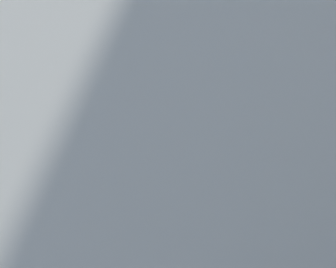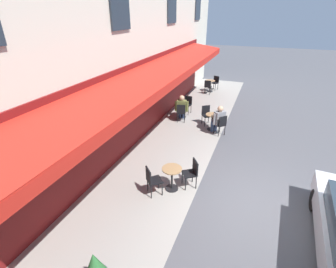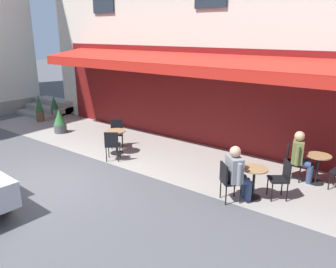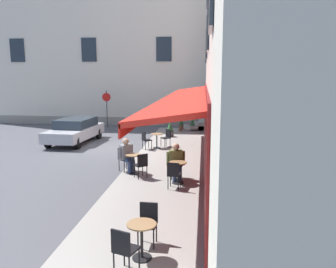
{
  "view_description": "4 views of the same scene",
  "coord_description": "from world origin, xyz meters",
  "px_view_note": "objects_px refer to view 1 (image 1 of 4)",
  "views": [
    {
      "loc": [
        6.96,
        -11.67,
        4.74
      ],
      "look_at": [
        -3.35,
        -3.4,
        1.13
      ],
      "focal_mm": 41.25,
      "sensor_mm": 36.0,
      "label": 1
    },
    {
      "loc": [
        5.87,
        -0.46,
        4.94
      ],
      "look_at": [
        -1.22,
        -3.19,
        1.14
      ],
      "focal_mm": 26.65,
      "sensor_mm": 36.0,
      "label": 2
    },
    {
      "loc": [
        -7.09,
        4.38,
        3.67
      ],
      "look_at": [
        -1.95,
        -2.46,
        1.04
      ],
      "focal_mm": 35.69,
      "sensor_mm": 36.0,
      "label": 3
    },
    {
      "loc": [
        -16.55,
        -4.87,
        3.65
      ],
      "look_at": [
        -1.15,
        -3.25,
        0.97
      ],
      "focal_mm": 36.16,
      "sensor_mm": 36.0,
      "label": 4
    }
  ],
  "objects_px": {
    "cafe_table_far_end": "(122,142)",
    "cafe_chair_black_by_window": "(115,136)",
    "cafe_table_near_entrance": "(171,139)",
    "seated_patron_in_olive": "(130,138)",
    "cafe_chair_black_near_door": "(262,165)",
    "cafe_chair_black_back_row": "(187,138)",
    "cafe_chair_black_corner_left": "(156,137)",
    "cafe_chair_black_facing_street": "(80,120)",
    "cafe_table_streetside": "(261,173)",
    "cafe_table_mid_terrace": "(75,118)",
    "cafe_chair_black_under_awning": "(134,143)",
    "seated_companion_in_grey": "(182,134)",
    "cafe_chair_black_corner_right": "(263,179)",
    "cafe_chair_black_kerbside": "(74,115)"
  },
  "relations": [
    {
      "from": "cafe_table_far_end",
      "to": "cafe_chair_black_by_window",
      "type": "relative_size",
      "value": 0.82
    },
    {
      "from": "cafe_table_near_entrance",
      "to": "seated_patron_in_olive",
      "type": "relative_size",
      "value": 0.57
    },
    {
      "from": "cafe_table_near_entrance",
      "to": "cafe_chair_black_near_door",
      "type": "relative_size",
      "value": 0.82
    },
    {
      "from": "cafe_table_near_entrance",
      "to": "cafe_chair_black_back_row",
      "type": "distance_m",
      "value": 0.63
    },
    {
      "from": "cafe_chair_black_corner_left",
      "to": "seated_patron_in_olive",
      "type": "relative_size",
      "value": 0.7
    },
    {
      "from": "seated_patron_in_olive",
      "to": "cafe_chair_black_facing_street",
      "type": "bearing_deg",
      "value": 177.16
    },
    {
      "from": "cafe_chair_black_corner_left",
      "to": "cafe_chair_black_near_door",
      "type": "relative_size",
      "value": 1.0
    },
    {
      "from": "cafe_table_streetside",
      "to": "cafe_table_far_end",
      "type": "bearing_deg",
      "value": -164.94
    },
    {
      "from": "cafe_chair_black_back_row",
      "to": "cafe_chair_black_facing_street",
      "type": "distance_m",
      "value": 5.93
    },
    {
      "from": "cafe_table_streetside",
      "to": "cafe_table_mid_terrace",
      "type": "bearing_deg",
      "value": -173.77
    },
    {
      "from": "cafe_chair_black_under_awning",
      "to": "seated_companion_in_grey",
      "type": "height_order",
      "value": "seated_companion_in_grey"
    },
    {
      "from": "cafe_chair_black_corner_right",
      "to": "cafe_table_far_end",
      "type": "distance_m",
      "value": 6.08
    },
    {
      "from": "seated_patron_in_olive",
      "to": "cafe_table_far_end",
      "type": "bearing_deg",
      "value": -166.28
    },
    {
      "from": "cafe_table_streetside",
      "to": "cafe_chair_black_under_awning",
      "type": "height_order",
      "value": "cafe_chair_black_under_awning"
    },
    {
      "from": "cafe_chair_black_back_row",
      "to": "cafe_chair_black_corner_left",
      "type": "height_order",
      "value": "same"
    },
    {
      "from": "seated_companion_in_grey",
      "to": "cafe_chair_black_near_door",
      "type": "bearing_deg",
      "value": -0.38
    },
    {
      "from": "cafe_chair_black_back_row",
      "to": "cafe_chair_black_by_window",
      "type": "bearing_deg",
      "value": -133.16
    },
    {
      "from": "cafe_table_near_entrance",
      "to": "cafe_chair_black_facing_street",
      "type": "bearing_deg",
      "value": -164.99
    },
    {
      "from": "cafe_table_mid_terrace",
      "to": "cafe_table_streetside",
      "type": "relative_size",
      "value": 1.0
    },
    {
      "from": "seated_companion_in_grey",
      "to": "seated_patron_in_olive",
      "type": "bearing_deg",
      "value": -112.65
    },
    {
      "from": "cafe_chair_black_by_window",
      "to": "seated_companion_in_grey",
      "type": "xyz_separation_m",
      "value": [
        1.84,
        1.95,
        0.15
      ]
    },
    {
      "from": "cafe_chair_black_corner_right",
      "to": "cafe_table_mid_terrace",
      "type": "bearing_deg",
      "value": -176.42
    },
    {
      "from": "cafe_table_near_entrance",
      "to": "seated_companion_in_grey",
      "type": "relative_size",
      "value": 0.58
    },
    {
      "from": "cafe_chair_black_by_window",
      "to": "cafe_chair_black_corner_right",
      "type": "bearing_deg",
      "value": 8.15
    },
    {
      "from": "cafe_chair_black_facing_street",
      "to": "seated_patron_in_olive",
      "type": "relative_size",
      "value": 0.7
    },
    {
      "from": "cafe_chair_black_under_awning",
      "to": "cafe_chair_black_back_row",
      "type": "bearing_deg",
      "value": 70.09
    },
    {
      "from": "cafe_chair_black_corner_left",
      "to": "cafe_chair_black_near_door",
      "type": "xyz_separation_m",
      "value": [
        4.76,
        0.67,
        0.0
      ]
    },
    {
      "from": "cafe_chair_black_under_awning",
      "to": "cafe_chair_black_by_window",
      "type": "xyz_separation_m",
      "value": [
        -1.24,
        -0.06,
        0.0
      ]
    },
    {
      "from": "cafe_chair_black_kerbside",
      "to": "cafe_chair_black_corner_right",
      "type": "relative_size",
      "value": 1.0
    },
    {
      "from": "cafe_table_mid_terrace",
      "to": "cafe_chair_black_by_window",
      "type": "height_order",
      "value": "cafe_chair_black_by_window"
    },
    {
      "from": "cafe_table_mid_terrace",
      "to": "cafe_chair_black_corner_left",
      "type": "bearing_deg",
      "value": 10.5
    },
    {
      "from": "cafe_chair_black_facing_street",
      "to": "cafe_table_far_end",
      "type": "distance_m",
      "value": 4.28
    },
    {
      "from": "cafe_chair_black_kerbside",
      "to": "cafe_chair_black_near_door",
      "type": "relative_size",
      "value": 1.0
    },
    {
      "from": "cafe_chair_black_near_door",
      "to": "seated_patron_in_olive",
      "type": "xyz_separation_m",
      "value": [
        -4.79,
        -1.92,
        0.15
      ]
    },
    {
      "from": "cafe_chair_black_kerbside",
      "to": "cafe_chair_black_corner_right",
      "type": "distance_m",
      "value": 11.5
    },
    {
      "from": "cafe_chair_black_near_door",
      "to": "cafe_chair_black_under_awning",
      "type": "xyz_separation_m",
      "value": [
        -4.59,
        -1.86,
        0.0
      ]
    },
    {
      "from": "cafe_chair_black_corner_left",
      "to": "cafe_chair_black_corner_right",
      "type": "distance_m",
      "value": 5.57
    },
    {
      "from": "cafe_table_far_end",
      "to": "seated_companion_in_grey",
      "type": "xyz_separation_m",
      "value": [
        1.22,
        2.04,
        0.21
      ]
    },
    {
      "from": "cafe_chair_black_corner_right",
      "to": "cafe_table_near_entrance",
      "type": "bearing_deg",
      "value": 172.21
    },
    {
      "from": "cafe_chair_black_corner_right",
      "to": "seated_patron_in_olive",
      "type": "height_order",
      "value": "seated_patron_in_olive"
    },
    {
      "from": "cafe_chair_black_by_window",
      "to": "cafe_chair_black_kerbside",
      "type": "bearing_deg",
      "value": 174.25
    },
    {
      "from": "cafe_chair_black_kerbside",
      "to": "cafe_table_mid_terrace",
      "type": "bearing_deg",
      "value": -20.75
    },
    {
      "from": "cafe_chair_black_facing_street",
      "to": "cafe_table_streetside",
      "type": "bearing_deg",
      "value": 6.76
    },
    {
      "from": "seated_patron_in_olive",
      "to": "cafe_chair_black_under_awning",
      "type": "bearing_deg",
      "value": 13.72
    },
    {
      "from": "cafe_chair_black_back_row",
      "to": "cafe_chair_black_corner_left",
      "type": "xyz_separation_m",
      "value": [
        -0.92,
        -0.86,
        0.0
      ]
    },
    {
      "from": "cafe_table_streetside",
      "to": "cafe_chair_black_by_window",
      "type": "height_order",
      "value": "cafe_chair_black_by_window"
    },
    {
      "from": "cafe_table_mid_terrace",
      "to": "cafe_table_far_end",
      "type": "height_order",
      "value": "same"
    },
    {
      "from": "cafe_chair_black_corner_left",
      "to": "cafe_chair_black_under_awning",
      "type": "xyz_separation_m",
      "value": [
        0.18,
        -1.19,
        0.0
      ]
    },
    {
      "from": "cafe_table_near_entrance",
      "to": "seated_companion_in_grey",
      "type": "bearing_deg",
      "value": 48.69
    },
    {
      "from": "cafe_chair_black_corner_left",
      "to": "cafe_chair_black_under_awning",
      "type": "bearing_deg",
      "value": -81.62
    }
  ]
}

